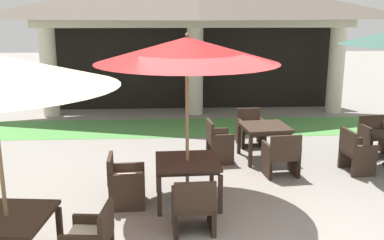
{
  "coord_description": "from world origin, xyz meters",
  "views": [
    {
      "loc": [
        -0.84,
        -5.31,
        3.12
      ],
      "look_at": [
        -0.4,
        2.66,
        1.14
      ],
      "focal_mm": 40.95,
      "sensor_mm": 36.0,
      "label": 1
    }
  ],
  "objects_px": {
    "patio_chair_near_foreground_south": "(281,156)",
    "patio_chair_mid_left_west": "(125,182)",
    "patio_chair_near_foreground_north": "(251,129)",
    "patio_table_mid_left": "(187,165)",
    "patio_table_far_back": "(7,222)",
    "patio_table_near_foreground": "(265,130)",
    "patio_chair_near_foreground_west": "(218,142)",
    "patio_chair_mid_right_west": "(356,153)",
    "patio_chair_mid_left_south": "(194,207)",
    "patio_umbrella_mid_left": "(187,51)",
    "patio_chair_mid_right_north": "(375,136)"
  },
  "relations": [
    {
      "from": "patio_table_mid_left",
      "to": "patio_chair_mid_left_west",
      "type": "relative_size",
      "value": 1.26
    },
    {
      "from": "patio_table_far_back",
      "to": "patio_chair_mid_right_north",
      "type": "bearing_deg",
      "value": 32.2
    },
    {
      "from": "patio_chair_near_foreground_north",
      "to": "patio_chair_mid_left_west",
      "type": "xyz_separation_m",
      "value": [
        -2.69,
        -3.2,
        -0.0
      ]
    },
    {
      "from": "patio_table_far_back",
      "to": "patio_chair_mid_right_west",
      "type": "bearing_deg",
      "value": 28.32
    },
    {
      "from": "patio_chair_mid_left_south",
      "to": "patio_table_far_back",
      "type": "relative_size",
      "value": 0.77
    },
    {
      "from": "patio_chair_near_foreground_west",
      "to": "patio_chair_mid_left_west",
      "type": "relative_size",
      "value": 1.05
    },
    {
      "from": "patio_chair_near_foreground_west",
      "to": "patio_table_far_back",
      "type": "bearing_deg",
      "value": -44.3
    },
    {
      "from": "patio_chair_near_foreground_north",
      "to": "patio_table_far_back",
      "type": "distance_m",
      "value": 6.36
    },
    {
      "from": "patio_chair_near_foreground_south",
      "to": "patio_umbrella_mid_left",
      "type": "height_order",
      "value": "patio_umbrella_mid_left"
    },
    {
      "from": "patio_table_far_back",
      "to": "patio_chair_near_foreground_south",
      "type": "bearing_deg",
      "value": 35.24
    },
    {
      "from": "patio_table_mid_left",
      "to": "patio_chair_mid_left_south",
      "type": "height_order",
      "value": "patio_chair_mid_left_south"
    },
    {
      "from": "patio_chair_near_foreground_west",
      "to": "patio_chair_mid_right_north",
      "type": "height_order",
      "value": "patio_chair_near_foreground_west"
    },
    {
      "from": "patio_table_mid_left",
      "to": "patio_chair_mid_left_west",
      "type": "distance_m",
      "value": 1.06
    },
    {
      "from": "patio_chair_near_foreground_west",
      "to": "patio_chair_mid_right_north",
      "type": "distance_m",
      "value": 3.56
    },
    {
      "from": "patio_chair_near_foreground_west",
      "to": "patio_chair_mid_right_north",
      "type": "relative_size",
      "value": 1.05
    },
    {
      "from": "patio_table_mid_left",
      "to": "patio_chair_near_foreground_west",
      "type": "bearing_deg",
      "value": 69.71
    },
    {
      "from": "patio_table_near_foreground",
      "to": "patio_chair_mid_right_west",
      "type": "distance_m",
      "value": 1.88
    },
    {
      "from": "patio_chair_mid_left_west",
      "to": "patio_chair_near_foreground_west",
      "type": "bearing_deg",
      "value": 136.85
    },
    {
      "from": "patio_umbrella_mid_left",
      "to": "patio_table_far_back",
      "type": "relative_size",
      "value": 2.62
    },
    {
      "from": "patio_chair_near_foreground_south",
      "to": "patio_chair_mid_left_west",
      "type": "bearing_deg",
      "value": -164.37
    },
    {
      "from": "patio_chair_mid_left_south",
      "to": "patio_chair_mid_right_north",
      "type": "xyz_separation_m",
      "value": [
        4.26,
        3.35,
        0.03
      ]
    },
    {
      "from": "patio_table_mid_left",
      "to": "patio_chair_near_foreground_south",
      "type": "bearing_deg",
      "value": 30.67
    },
    {
      "from": "patio_chair_near_foreground_south",
      "to": "patio_chair_near_foreground_west",
      "type": "relative_size",
      "value": 0.97
    },
    {
      "from": "patio_chair_mid_left_west",
      "to": "patio_table_far_back",
      "type": "bearing_deg",
      "value": -37.58
    },
    {
      "from": "patio_table_mid_left",
      "to": "patio_chair_mid_right_west",
      "type": "height_order",
      "value": "patio_chair_mid_right_west"
    },
    {
      "from": "patio_table_near_foreground",
      "to": "patio_chair_mid_left_south",
      "type": "xyz_separation_m",
      "value": [
        -1.72,
        -3.17,
        -0.26
      ]
    },
    {
      "from": "patio_chair_near_foreground_west",
      "to": "patio_chair_mid_left_south",
      "type": "distance_m",
      "value": 3.14
    },
    {
      "from": "patio_table_mid_left",
      "to": "patio_table_near_foreground",
      "type": "bearing_deg",
      "value": 50.38
    },
    {
      "from": "patio_chair_near_foreground_west",
      "to": "patio_umbrella_mid_left",
      "type": "bearing_deg",
      "value": -26.36
    },
    {
      "from": "patio_chair_near_foreground_south",
      "to": "patio_table_mid_left",
      "type": "bearing_deg",
      "value": -155.39
    },
    {
      "from": "patio_chair_near_foreground_north",
      "to": "patio_chair_mid_right_west",
      "type": "bearing_deg",
      "value": 126.19
    },
    {
      "from": "patio_table_near_foreground",
      "to": "patio_chair_mid_left_west",
      "type": "distance_m",
      "value": 3.56
    },
    {
      "from": "patio_table_near_foreground",
      "to": "patio_table_far_back",
      "type": "relative_size",
      "value": 0.95
    },
    {
      "from": "patio_chair_near_foreground_south",
      "to": "patio_chair_mid_left_south",
      "type": "bearing_deg",
      "value": -136.56
    },
    {
      "from": "patio_table_near_foreground",
      "to": "patio_chair_near_foreground_west",
      "type": "height_order",
      "value": "patio_chair_near_foreground_west"
    },
    {
      "from": "patio_table_near_foreground",
      "to": "patio_chair_near_foreground_west",
      "type": "relative_size",
      "value": 1.17
    },
    {
      "from": "patio_chair_near_foreground_south",
      "to": "patio_chair_mid_left_south",
      "type": "distance_m",
      "value": 2.82
    },
    {
      "from": "patio_umbrella_mid_left",
      "to": "patio_chair_mid_left_south",
      "type": "bearing_deg",
      "value": -87.56
    },
    {
      "from": "patio_table_mid_left",
      "to": "patio_table_far_back",
      "type": "bearing_deg",
      "value": -141.37
    },
    {
      "from": "patio_table_near_foreground",
      "to": "patio_chair_mid_right_west",
      "type": "xyz_separation_m",
      "value": [
        1.63,
        -0.9,
        -0.25
      ]
    },
    {
      "from": "patio_chair_mid_right_north",
      "to": "patio_table_near_foreground",
      "type": "bearing_deg",
      "value": -1.27
    },
    {
      "from": "patio_chair_near_foreground_north",
      "to": "patio_table_mid_left",
      "type": "distance_m",
      "value": 3.58
    },
    {
      "from": "patio_chair_near_foreground_north",
      "to": "patio_table_mid_left",
      "type": "bearing_deg",
      "value": 56.21
    },
    {
      "from": "patio_chair_near_foreground_north",
      "to": "patio_chair_mid_left_south",
      "type": "height_order",
      "value": "patio_chair_near_foreground_north"
    },
    {
      "from": "patio_table_near_foreground",
      "to": "patio_chair_mid_right_west",
      "type": "relative_size",
      "value": 1.2
    },
    {
      "from": "patio_chair_near_foreground_south",
      "to": "patio_chair_mid_left_west",
      "type": "distance_m",
      "value": 3.13
    },
    {
      "from": "patio_chair_near_foreground_south",
      "to": "patio_table_mid_left",
      "type": "height_order",
      "value": "patio_chair_near_foreground_south"
    },
    {
      "from": "patio_chair_near_foreground_west",
      "to": "patio_table_far_back",
      "type": "height_order",
      "value": "patio_chair_near_foreground_west"
    },
    {
      "from": "patio_chair_mid_left_south",
      "to": "patio_chair_mid_right_north",
      "type": "height_order",
      "value": "patio_chair_mid_right_north"
    },
    {
      "from": "patio_chair_mid_right_north",
      "to": "patio_table_far_back",
      "type": "height_order",
      "value": "patio_chair_mid_right_north"
    }
  ]
}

